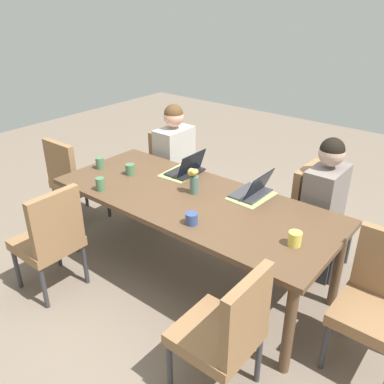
# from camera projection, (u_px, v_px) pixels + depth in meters

# --- Properties ---
(ground_plane) EXTENTS (10.00, 10.00, 0.00)m
(ground_plane) POSITION_uv_depth(u_px,v_px,m) (192.00, 274.00, 3.48)
(ground_plane) COLOR #756656
(dining_table) EXTENTS (2.30, 0.95, 0.74)m
(dining_table) POSITION_uv_depth(u_px,v_px,m) (192.00, 206.00, 3.18)
(dining_table) COLOR brown
(dining_table) RESTS_ON ground_plane
(chair_near_left_near) EXTENTS (0.44, 0.44, 0.90)m
(chair_near_left_near) POSITION_uv_depth(u_px,v_px,m) (316.00, 213.00, 3.42)
(chair_near_left_near) COLOR olive
(chair_near_left_near) RESTS_ON ground_plane
(person_near_left_near) EXTENTS (0.36, 0.40, 1.19)m
(person_near_left_near) POSITION_uv_depth(u_px,v_px,m) (322.00, 216.00, 3.33)
(person_near_left_near) COLOR #2D2D33
(person_near_left_near) RESTS_ON ground_plane
(chair_near_left_mid) EXTENTS (0.44, 0.44, 0.90)m
(chair_near_left_mid) POSITION_uv_depth(u_px,v_px,m) (173.00, 167.00, 4.33)
(chair_near_left_mid) COLOR olive
(chair_near_left_mid) RESTS_ON ground_plane
(person_near_left_mid) EXTENTS (0.36, 0.40, 1.19)m
(person_near_left_mid) POSITION_uv_depth(u_px,v_px,m) (175.00, 168.00, 4.23)
(person_near_left_mid) COLOR #2D2D33
(person_near_left_mid) RESTS_ON ground_plane
(chair_head_left_left_far) EXTENTS (0.44, 0.44, 0.90)m
(chair_head_left_left_far) POSITION_uv_depth(u_px,v_px,m) (379.00, 298.00, 2.47)
(chair_head_left_left_far) COLOR olive
(chair_head_left_left_far) RESTS_ON ground_plane
(chair_far_right_near) EXTENTS (0.44, 0.44, 0.90)m
(chair_far_right_near) POSITION_uv_depth(u_px,v_px,m) (51.00, 236.00, 3.09)
(chair_far_right_near) COLOR olive
(chair_far_right_near) RESTS_ON ground_plane
(chair_far_right_mid) EXTENTS (0.44, 0.44, 0.90)m
(chair_far_right_mid) POSITION_uv_depth(u_px,v_px,m) (227.00, 330.00, 2.24)
(chair_far_right_mid) COLOR olive
(chair_far_right_mid) RESTS_ON ground_plane
(chair_head_right_right_far) EXTENTS (0.44, 0.44, 0.90)m
(chair_head_right_right_far) POSITION_uv_depth(u_px,v_px,m) (73.00, 177.00, 4.08)
(chair_head_right_right_far) COLOR olive
(chair_head_right_right_far) RESTS_ON ground_plane
(flower_vase) EXTENTS (0.09, 0.09, 0.22)m
(flower_vase) POSITION_uv_depth(u_px,v_px,m) (194.00, 180.00, 3.17)
(flower_vase) COLOR #4C6B60
(flower_vase) RESTS_ON dining_table
(placemat_near_left_near) EXTENTS (0.28, 0.37, 0.00)m
(placemat_near_left_near) POSITION_uv_depth(u_px,v_px,m) (252.00, 196.00, 3.17)
(placemat_near_left_near) COLOR #9EBC66
(placemat_near_left_near) RESTS_ON dining_table
(placemat_near_left_mid) EXTENTS (0.28, 0.37, 0.00)m
(placemat_near_left_mid) POSITION_uv_depth(u_px,v_px,m) (181.00, 173.00, 3.58)
(placemat_near_left_mid) COLOR #9EBC66
(placemat_near_left_mid) RESTS_ON dining_table
(laptop_near_left_mid) EXTENTS (0.22, 0.32, 0.21)m
(laptop_near_left_mid) POSITION_uv_depth(u_px,v_px,m) (187.00, 169.00, 3.55)
(laptop_near_left_mid) COLOR black
(laptop_near_left_mid) RESTS_ON dining_table
(laptop_near_left_near) EXTENTS (0.22, 0.32, 0.20)m
(laptop_near_left_near) POSITION_uv_depth(u_px,v_px,m) (253.00, 190.00, 3.17)
(laptop_near_left_near) COLOR #38383D
(laptop_near_left_near) RESTS_ON dining_table
(coffee_mug_near_left) EXTENTS (0.08, 0.08, 0.10)m
(coffee_mug_near_left) POSITION_uv_depth(u_px,v_px,m) (130.00, 169.00, 3.53)
(coffee_mug_near_left) COLOR #47704C
(coffee_mug_near_left) RESTS_ON dining_table
(coffee_mug_near_right) EXTENTS (0.07, 0.07, 0.10)m
(coffee_mug_near_right) POSITION_uv_depth(u_px,v_px,m) (100.00, 163.00, 3.65)
(coffee_mug_near_right) COLOR #47704C
(coffee_mug_near_right) RESTS_ON dining_table
(coffee_mug_centre_left) EXTENTS (0.07, 0.07, 0.11)m
(coffee_mug_centre_left) POSITION_uv_depth(u_px,v_px,m) (100.00, 184.00, 3.25)
(coffee_mug_centre_left) COLOR #47704C
(coffee_mug_centre_left) RESTS_ON dining_table
(coffee_mug_centre_right) EXTENTS (0.09, 0.09, 0.08)m
(coffee_mug_centre_right) POSITION_uv_depth(u_px,v_px,m) (192.00, 219.00, 2.78)
(coffee_mug_centre_right) COLOR #33477A
(coffee_mug_centre_right) RESTS_ON dining_table
(coffee_mug_far_left) EXTENTS (0.09, 0.09, 0.09)m
(coffee_mug_far_left) POSITION_uv_depth(u_px,v_px,m) (295.00, 239.00, 2.55)
(coffee_mug_far_left) COLOR #DBC64C
(coffee_mug_far_left) RESTS_ON dining_table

